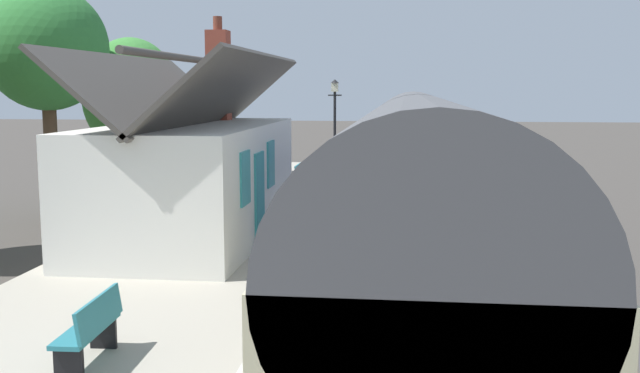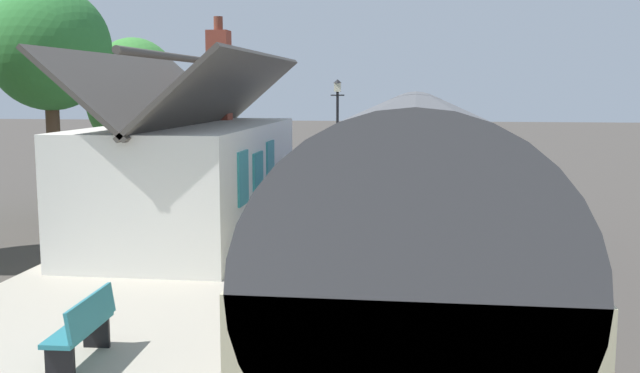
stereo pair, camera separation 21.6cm
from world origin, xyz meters
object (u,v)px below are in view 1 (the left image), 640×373
at_px(lamp_post_platform, 335,111).
at_px(bench_mid_platform, 91,328).
at_px(planter_bench_right, 204,181).
at_px(planter_bench_left, 285,166).
at_px(station_building, 193,175).
at_px(tree_far_right, 132,97).
at_px(bench_by_lamp, 295,176).
at_px(tree_behind_building, 46,49).
at_px(station_sign_board, 328,164).
at_px(train, 416,195).
at_px(planter_edge_near, 274,176).

bearing_deg(lamp_post_platform, bench_mid_platform, 175.85).
relative_size(planter_bench_right, planter_bench_left, 0.78).
bearing_deg(station_building, tree_far_right, 29.06).
relative_size(bench_by_lamp, tree_behind_building, 0.18).
bearing_deg(bench_by_lamp, tree_far_right, 87.85).
bearing_deg(planter_bench_left, station_sign_board, -161.26).
bearing_deg(train, bench_by_lamp, 22.75).
height_order(station_building, tree_behind_building, tree_behind_building).
xyz_separation_m(tree_behind_building, tree_far_right, (2.87, -1.64, -1.51)).
height_order(bench_by_lamp, tree_behind_building, tree_behind_building).
bearing_deg(station_building, planter_bench_left, 0.25).
distance_m(bench_by_lamp, planter_bench_right, 3.18).
relative_size(planter_bench_right, tree_far_right, 0.12).
distance_m(station_building, planter_edge_near, 9.13).
bearing_deg(bench_mid_platform, bench_by_lamp, -0.52).
bearing_deg(tree_far_right, planter_bench_right, -118.10).
xyz_separation_m(bench_by_lamp, lamp_post_platform, (1.96, -1.17, 2.18)).
xyz_separation_m(planter_bench_left, lamp_post_platform, (-3.18, -2.41, 2.39)).
height_order(planter_edge_near, tree_behind_building, tree_behind_building).
relative_size(station_building, lamp_post_platform, 2.17).
bearing_deg(planter_bench_left, train, -160.36).
height_order(station_building, planter_bench_right, station_building).
height_order(bench_by_lamp, planter_bench_left, bench_by_lamp).
relative_size(train, bench_mid_platform, 14.65).
bearing_deg(tree_far_right, tree_behind_building, 150.26).
height_order(station_building, tree_far_right, station_building).
relative_size(station_building, planter_edge_near, 11.74).
bearing_deg(station_building, lamp_post_platform, -12.96).
distance_m(station_sign_board, tree_behind_building, 9.65).
bearing_deg(planter_edge_near, lamp_post_platform, -61.07).
distance_m(train, bench_by_lamp, 10.44).
xyz_separation_m(station_sign_board, tree_behind_building, (0.13, 8.98, 3.52)).
distance_m(planter_edge_near, tree_behind_building, 8.63).
distance_m(train, planter_bench_left, 15.68).
bearing_deg(planter_bench_left, tree_behind_building, 141.05).
xyz_separation_m(station_building, planter_bench_right, (6.86, 1.68, -1.05)).
bearing_deg(lamp_post_platform, planter_edge_near, 118.93).
xyz_separation_m(lamp_post_platform, station_sign_board, (-4.74, -0.28, -1.47)).
relative_size(station_building, planter_bench_left, 8.40).
relative_size(bench_by_lamp, tree_far_right, 0.23).
bearing_deg(planter_bench_left, tree_far_right, 136.56).
bearing_deg(bench_by_lamp, train, -157.25).
height_order(train, station_building, station_building).
relative_size(station_building, bench_by_lamp, 5.92).
height_order(lamp_post_platform, tree_behind_building, tree_behind_building).
xyz_separation_m(station_building, planter_edge_near, (9.06, -0.26, -1.11)).
relative_size(bench_by_lamp, planter_bench_right, 1.83).
relative_size(planter_bench_right, station_sign_board, 0.49).
bearing_deg(lamp_post_platform, station_building, 167.04).
xyz_separation_m(lamp_post_platform, tree_far_right, (-1.74, 7.06, 0.54)).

